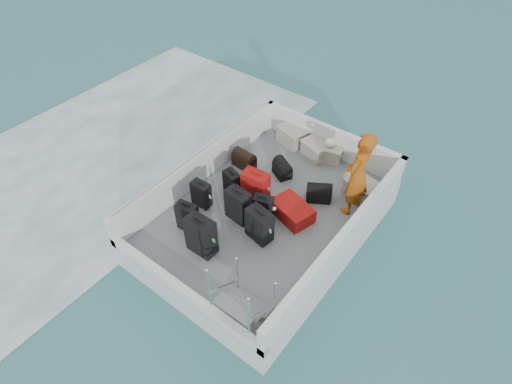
# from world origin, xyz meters

# --- Properties ---
(ground) EXTENTS (160.00, 160.00, 0.00)m
(ground) POSITION_xyz_m (0.00, 0.00, 0.00)
(ground) COLOR #1B5F60
(ground) RESTS_ON ground
(wake_foam) EXTENTS (10.00, 10.00, 0.00)m
(wake_foam) POSITION_xyz_m (-4.80, 0.00, 0.00)
(wake_foam) COLOR white
(wake_foam) RESTS_ON ground
(ferry_hull) EXTENTS (3.60, 5.00, 0.60)m
(ferry_hull) POSITION_xyz_m (0.00, 0.00, 0.30)
(ferry_hull) COLOR silver
(ferry_hull) RESTS_ON ground
(deck) EXTENTS (3.30, 4.70, 0.02)m
(deck) POSITION_xyz_m (0.00, 0.00, 0.61)
(deck) COLOR slate
(deck) RESTS_ON ferry_hull
(deck_fittings) EXTENTS (3.60, 5.00, 0.90)m
(deck_fittings) POSITION_xyz_m (0.35, -0.32, 0.99)
(deck_fittings) COLOR silver
(deck_fittings) RESTS_ON deck
(suitcase_0) EXTENTS (0.44, 0.30, 0.63)m
(suitcase_0) POSITION_xyz_m (-0.94, -1.29, 0.93)
(suitcase_0) COLOR black
(suitcase_0) RESTS_ON deck
(suitcase_1) EXTENTS (0.40, 0.24, 0.59)m
(suitcase_1) POSITION_xyz_m (-1.17, -0.66, 0.91)
(suitcase_1) COLOR black
(suitcase_1) RESTS_ON deck
(suitcase_2) EXTENTS (0.43, 0.32, 0.55)m
(suitcase_2) POSITION_xyz_m (-0.91, -0.00, 0.90)
(suitcase_2) COLOR black
(suitcase_2) RESTS_ON deck
(suitcase_3) EXTENTS (0.54, 0.32, 0.82)m
(suitcase_3) POSITION_xyz_m (-0.35, -1.53, 1.03)
(suitcase_3) COLOR black
(suitcase_3) RESTS_ON deck
(suitcase_4) EXTENTS (0.51, 0.32, 0.71)m
(suitcase_4) POSITION_xyz_m (-0.34, -0.49, 0.98)
(suitcase_4) COLOR black
(suitcase_4) RESTS_ON deck
(suitcase_5) EXTENTS (0.56, 0.37, 0.73)m
(suitcase_5) POSITION_xyz_m (-0.39, 0.12, 0.98)
(suitcase_5) COLOR #99140B
(suitcase_5) RESTS_ON deck
(suitcase_6) EXTENTS (0.55, 0.38, 0.70)m
(suitcase_6) POSITION_xyz_m (0.29, -0.64, 0.97)
(suitcase_6) COLOR black
(suitcase_6) RESTS_ON deck
(suitcase_7) EXTENTS (0.44, 0.33, 0.55)m
(suitcase_7) POSITION_xyz_m (0.03, -0.18, 0.90)
(suitcase_7) COLOR black
(suitcase_7) RESTS_ON deck
(suitcase_8) EXTENTS (0.94, 0.75, 0.32)m
(suitcase_8) POSITION_xyz_m (0.48, 0.20, 0.78)
(suitcase_8) COLOR #99140B
(suitcase_8) RESTS_ON deck
(duffel_0) EXTENTS (0.53, 0.33, 0.32)m
(duffel_0) POSITION_xyz_m (-1.26, 0.83, 0.78)
(duffel_0) COLOR black
(duffel_0) RESTS_ON deck
(duffel_1) EXTENTS (0.52, 0.47, 0.32)m
(duffel_1) POSITION_xyz_m (-0.40, 1.10, 0.78)
(duffel_1) COLOR black
(duffel_1) RESTS_ON deck
(duffel_2) EXTENTS (0.59, 0.52, 0.32)m
(duffel_2) POSITION_xyz_m (0.64, 0.94, 0.78)
(duffel_2) COLOR black
(duffel_2) RESTS_ON deck
(crate_0) EXTENTS (0.73, 0.59, 0.39)m
(crate_0) POSITION_xyz_m (-0.90, 2.20, 0.81)
(crate_0) COLOR #AAA194
(crate_0) RESTS_ON deck
(crate_1) EXTENTS (0.69, 0.57, 0.36)m
(crate_1) POSITION_xyz_m (-0.18, 2.09, 0.80)
(crate_1) COLOR #AAA194
(crate_1) RESTS_ON deck
(crate_2) EXTENTS (0.67, 0.53, 0.36)m
(crate_2) POSITION_xyz_m (0.12, 2.20, 0.80)
(crate_2) COLOR #AAA194
(crate_2) RESTS_ON deck
(crate_3) EXTENTS (0.70, 0.54, 0.38)m
(crate_3) POSITION_xyz_m (1.28, 1.55, 0.81)
(crate_3) COLOR #AAA194
(crate_3) RESTS_ON deck
(yellow_bag) EXTENTS (0.28, 0.26, 0.22)m
(yellow_bag) POSITION_xyz_m (0.87, 1.84, 0.73)
(yellow_bag) COLOR gold
(yellow_bag) RESTS_ON deck
(white_bag) EXTENTS (0.24, 0.24, 0.18)m
(white_bag) POSITION_xyz_m (0.12, 2.20, 1.07)
(white_bag) COLOR white
(white_bag) RESTS_ON crate_2
(passenger) EXTENTS (0.47, 0.70, 1.87)m
(passenger) POSITION_xyz_m (1.30, 1.11, 1.55)
(passenger) COLOR orange
(passenger) RESTS_ON deck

